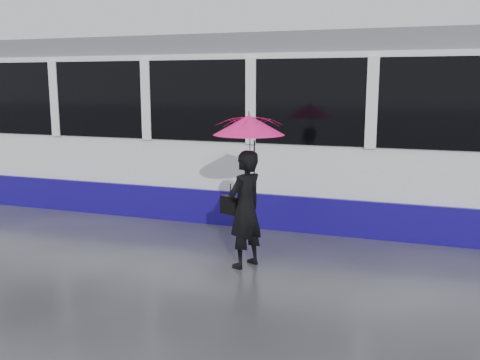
% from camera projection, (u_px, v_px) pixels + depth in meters
% --- Properties ---
extents(ground, '(90.00, 90.00, 0.00)m').
position_uv_depth(ground, '(184.00, 244.00, 8.47)').
color(ground, '#29292E').
rests_on(ground, ground).
extents(rails, '(34.00, 1.51, 0.02)m').
position_uv_depth(rails, '(237.00, 208.00, 10.78)').
color(rails, '#3F3D38').
rests_on(rails, ground).
extents(tram, '(26.00, 2.56, 3.35)m').
position_uv_depth(tram, '(407.00, 133.00, 9.45)').
color(tram, white).
rests_on(tram, ground).
extents(woman, '(0.59, 0.70, 1.62)m').
position_uv_depth(woman, '(245.00, 209.00, 7.29)').
color(woman, black).
rests_on(woman, ground).
extents(umbrella, '(1.25, 1.25, 1.10)m').
position_uv_depth(umbrella, '(249.00, 139.00, 7.10)').
color(umbrella, '#FF1552').
rests_on(umbrella, ground).
extents(handbag, '(0.32, 0.23, 0.43)m').
position_uv_depth(handbag, '(231.00, 205.00, 7.37)').
color(handbag, black).
rests_on(handbag, ground).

